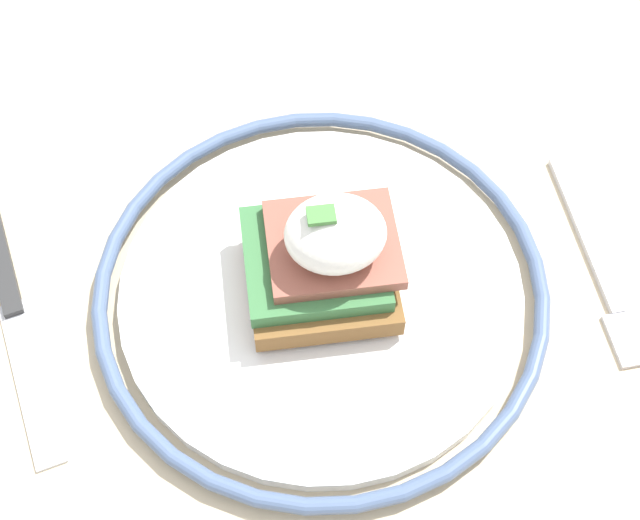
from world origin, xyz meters
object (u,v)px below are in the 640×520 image
object	(u,v)px
sandwich	(322,251)
fork	(599,267)
knife	(12,302)
plate	(320,283)

from	to	relation	value
sandwich	fork	distance (m)	0.18
knife	plate	bearing A→B (deg)	175.62
fork	knife	world-z (taller)	knife
knife	fork	bearing A→B (deg)	176.35
plate	sandwich	distance (m)	0.04
sandwich	knife	xyz separation A→B (m)	(0.20, -0.01, -0.04)
sandwich	fork	xyz separation A→B (m)	(-0.18, 0.01, -0.04)
sandwich	fork	size ratio (longest dim) A/B	0.56
fork	plate	bearing A→B (deg)	-2.86
plate	knife	world-z (taller)	plate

